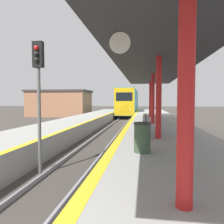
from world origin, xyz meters
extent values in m
cube|color=black|center=(0.00, 36.70, 0.28)|extent=(2.41, 14.65, 0.55)
cube|color=teal|center=(0.00, 36.70, 2.49)|extent=(2.83, 16.28, 3.89)
cube|color=gold|center=(0.00, 28.64, 2.49)|extent=(2.78, 0.16, 3.81)
cube|color=black|center=(0.00, 28.58, 3.17)|extent=(2.27, 0.06, 1.17)
cube|color=slate|center=(0.00, 36.70, 4.56)|extent=(2.41, 15.46, 0.24)
sphere|color=white|center=(-0.78, 28.58, 1.42)|extent=(0.18, 0.18, 0.18)
sphere|color=white|center=(0.78, 28.58, 1.42)|extent=(0.18, 0.18, 0.18)
cylinder|color=#595959|center=(-0.99, 6.22, 1.90)|extent=(0.12, 0.12, 3.80)
cube|color=black|center=(-0.99, 6.22, 4.25)|extent=(0.36, 0.20, 0.90)
sphere|color=red|center=(-0.99, 6.09, 4.45)|extent=(0.16, 0.16, 0.16)
sphere|color=black|center=(-0.99, 6.09, 4.25)|extent=(0.16, 0.16, 0.16)
sphere|color=black|center=(-0.99, 6.09, 4.05)|extent=(0.16, 0.16, 0.16)
cylinder|color=red|center=(3.29, 2.32, 2.77)|extent=(0.25, 0.25, 3.49)
cylinder|color=red|center=(3.29, 8.45, 2.77)|extent=(0.25, 0.25, 3.49)
cylinder|color=red|center=(3.29, 14.58, 2.77)|extent=(0.25, 0.25, 3.49)
cylinder|color=red|center=(3.29, 20.71, 2.77)|extent=(0.25, 0.25, 3.49)
cube|color=#2D2D33|center=(3.29, 11.51, 4.61)|extent=(4.17, 24.52, 0.20)
cylinder|color=white|center=(2.04, 4.77, 4.16)|extent=(0.56, 0.04, 0.56)
cylinder|color=#384C38|center=(2.64, 5.78, 1.46)|extent=(0.51, 0.51, 0.88)
cylinder|color=#262626|center=(2.64, 5.78, 1.93)|extent=(0.54, 0.54, 0.06)
cube|color=#4C4C51|center=(2.58, 9.55, 1.47)|extent=(0.44, 1.74, 0.08)
cube|color=#4C4C51|center=(2.77, 9.55, 1.73)|extent=(0.06, 1.74, 0.44)
cube|color=#262628|center=(2.58, 8.85, 1.23)|extent=(0.35, 0.08, 0.40)
cube|color=#262628|center=(2.58, 10.24, 1.23)|extent=(0.35, 0.08, 0.40)
cube|color=#9E6B4C|center=(-11.51, 34.49, 2.04)|extent=(9.69, 6.06, 4.08)
cube|color=#383333|center=(-11.51, 34.49, 4.23)|extent=(10.17, 6.36, 0.30)
camera|label=1|loc=(2.68, -1.02, 2.64)|focal=35.00mm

